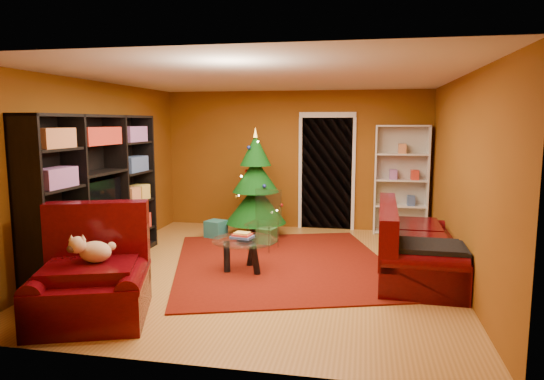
% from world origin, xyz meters
% --- Properties ---
extents(floor, '(5.00, 5.50, 0.05)m').
position_xyz_m(floor, '(0.00, 0.00, -0.03)').
color(floor, '#A77031').
rests_on(floor, ground).
extents(ceiling, '(5.00, 5.50, 0.05)m').
position_xyz_m(ceiling, '(0.00, 0.00, 2.62)').
color(ceiling, silver).
rests_on(ceiling, wall_back).
extents(wall_back, '(5.00, 0.05, 2.60)m').
position_xyz_m(wall_back, '(0.00, 2.77, 1.30)').
color(wall_back, brown).
rests_on(wall_back, ground).
extents(wall_left, '(0.05, 5.50, 2.60)m').
position_xyz_m(wall_left, '(-2.52, 0.00, 1.30)').
color(wall_left, brown).
rests_on(wall_left, ground).
extents(wall_right, '(0.05, 5.50, 2.60)m').
position_xyz_m(wall_right, '(2.52, 0.00, 1.30)').
color(wall_right, brown).
rests_on(wall_right, ground).
extents(doorway, '(1.06, 0.60, 2.16)m').
position_xyz_m(doorway, '(0.60, 2.73, 1.05)').
color(doorway, black).
rests_on(doorway, floor).
extents(rug, '(3.87, 4.19, 0.02)m').
position_xyz_m(rug, '(0.17, 0.28, 0.01)').
color(rug, '#611308').
rests_on(rug, floor).
extents(media_unit, '(0.46, 2.77, 2.12)m').
position_xyz_m(media_unit, '(-2.27, -0.41, 1.06)').
color(media_unit, black).
rests_on(media_unit, floor).
extents(christmas_tree, '(1.16, 1.16, 1.94)m').
position_xyz_m(christmas_tree, '(-0.59, 1.92, 0.94)').
color(christmas_tree, '#093D0E').
rests_on(christmas_tree, floor).
extents(gift_box_teal, '(0.39, 0.39, 0.31)m').
position_xyz_m(gift_box_teal, '(-1.24, 1.61, 0.15)').
color(gift_box_teal, '#237372').
rests_on(gift_box_teal, floor).
extents(gift_box_green, '(0.33, 0.33, 0.27)m').
position_xyz_m(gift_box_green, '(-0.27, 1.35, 0.14)').
color(gift_box_green, '#285F27').
rests_on(gift_box_green, floor).
extents(gift_box_red, '(0.26, 0.26, 0.21)m').
position_xyz_m(gift_box_red, '(-0.61, 2.04, 0.11)').
color(gift_box_red, '#A12336').
rests_on(gift_box_red, floor).
extents(white_bookshelf, '(0.93, 0.34, 2.02)m').
position_xyz_m(white_bookshelf, '(1.95, 2.57, 0.98)').
color(white_bookshelf, white).
rests_on(white_bookshelf, floor).
extents(armchair, '(1.52, 1.52, 0.94)m').
position_xyz_m(armchair, '(-1.43, -2.02, 0.47)').
color(armchair, '#3D0308').
rests_on(armchair, rug).
extents(dog, '(0.48, 0.41, 0.31)m').
position_xyz_m(dog, '(-1.40, -1.96, 0.70)').
color(dog, beige).
rests_on(dog, armchair).
extents(sofa, '(1.07, 2.25, 0.95)m').
position_xyz_m(sofa, '(2.02, 0.14, 0.48)').
color(sofa, '#3D0308').
rests_on(sofa, rug).
extents(coffee_table, '(1.02, 1.02, 0.55)m').
position_xyz_m(coffee_table, '(-0.27, -0.18, 0.23)').
color(coffee_table, gray).
rests_on(coffee_table, rug).
extents(acrylic_chair, '(0.54, 0.57, 0.86)m').
position_xyz_m(acrylic_chair, '(-0.25, 0.95, 0.43)').
color(acrylic_chair, '#66605B').
rests_on(acrylic_chair, rug).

